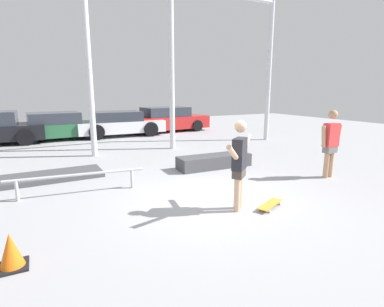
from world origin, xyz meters
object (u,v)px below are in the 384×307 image
(parked_car_green, at_px, (57,126))
(traffic_cone, at_px, (11,251))
(parked_car_white, at_px, (120,124))
(bystander, at_px, (331,141))
(grind_box, at_px, (214,161))
(skateboarder, at_px, (239,161))
(skateboard, at_px, (270,204))
(manual_pad, at_px, (42,177))
(grind_rail, at_px, (78,178))
(parked_car_red, at_px, (168,120))

(parked_car_green, bearing_deg, traffic_cone, -99.84)
(parked_car_white, distance_m, bystander, 10.39)
(parked_car_white, xyz_separation_m, bystander, (3.04, -9.92, 0.36))
(bystander, relative_size, traffic_cone, 3.68)
(grind_box, bearing_deg, skateboarder, -113.43)
(parked_car_green, bearing_deg, skateboard, -77.47)
(parked_car_white, bearing_deg, bystander, -71.06)
(manual_pad, relative_size, grind_rail, 1.02)
(skateboard, xyz_separation_m, grind_box, (0.66, 3.18, 0.13))
(skateboard, height_order, parked_car_white, parked_car_white)
(skateboarder, relative_size, parked_car_red, 0.38)
(grind_box, bearing_deg, manual_pad, 168.12)
(grind_box, xyz_separation_m, grind_rail, (-3.92, -0.62, 0.19))
(bystander, bearing_deg, grind_rail, -17.71)
(skateboard, height_order, manual_pad, manual_pad)
(skateboarder, xyz_separation_m, manual_pad, (-3.32, 3.95, -0.91))
(grind_box, distance_m, parked_car_white, 7.72)
(traffic_cone, bearing_deg, bystander, 7.59)
(skateboarder, xyz_separation_m, grind_rail, (-2.63, 2.36, -0.59))
(manual_pad, bearing_deg, bystander, -25.62)
(parked_car_white, xyz_separation_m, traffic_cone, (-4.14, -10.88, -0.38))
(traffic_cone, bearing_deg, skateboarder, 3.67)
(skateboard, height_order, bystander, bystander)
(manual_pad, height_order, parked_car_green, parked_car_green)
(skateboarder, bearing_deg, manual_pad, 91.15)
(parked_car_white, relative_size, traffic_cone, 8.83)
(manual_pad, height_order, parked_car_white, parked_car_white)
(skateboard, xyz_separation_m, manual_pad, (-3.95, 4.15, -0.00))
(grind_rail, xyz_separation_m, traffic_cone, (-1.13, -2.60, -0.15))
(skateboard, height_order, parked_car_green, parked_car_green)
(parked_car_red, bearing_deg, traffic_cone, -125.87)
(skateboard, bearing_deg, parked_car_white, 66.84)
(skateboard, xyz_separation_m, grind_rail, (-3.26, 2.56, 0.32))
(skateboarder, bearing_deg, parked_car_red, 35.06)
(grind_rail, height_order, bystander, bystander)
(grind_box, distance_m, traffic_cone, 5.99)
(traffic_cone, bearing_deg, grind_rail, 66.49)
(bystander, bearing_deg, grind_box, -49.23)
(grind_rail, bearing_deg, manual_pad, 113.50)
(skateboarder, distance_m, parked_car_green, 11.10)
(parked_car_white, xyz_separation_m, parked_car_red, (2.80, 0.42, 0.04))
(manual_pad, xyz_separation_m, traffic_cone, (-0.44, -4.19, 0.17))
(traffic_cone, bearing_deg, grind_box, 32.55)
(grind_rail, bearing_deg, skateboard, -38.16)
(grind_rail, height_order, parked_car_red, parked_car_red)
(parked_car_white, bearing_deg, grind_box, -81.35)
(skateboard, xyz_separation_m, traffic_cone, (-4.39, -0.04, 0.17))
(parked_car_green, distance_m, traffic_cone, 11.13)
(grind_rail, relative_size, bystander, 1.63)
(parked_car_red, xyz_separation_m, bystander, (0.24, -10.34, 0.32))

